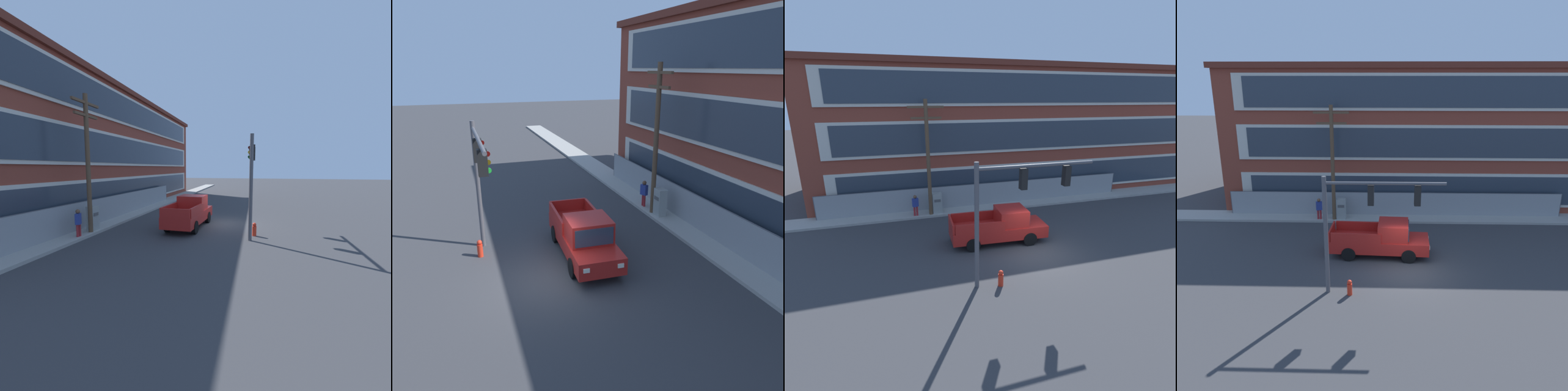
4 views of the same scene
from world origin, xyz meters
The scene contains 10 objects.
ground_plane centered at (0.00, 0.00, 0.00)m, with size 160.00×160.00×0.00m, color #38383A.
sidewalk_building_side centered at (0.00, 7.88, 0.08)m, with size 80.00×1.96×0.16m, color #9E9B93.
brick_mill_building centered at (4.75, 14.76, 5.43)m, with size 36.63×12.39×10.84m.
chain_link_fence centered at (-0.62, 8.25, 0.95)m, with size 24.04×0.06×1.87m.
traffic_signal_mast centered at (-2.45, -2.04, 4.10)m, with size 5.47×0.43×5.76m.
pickup_truck_red centered at (-1.49, 2.00, 0.96)m, with size 5.74×2.23×2.05m.
utility_pole_near_corner centered at (-4.89, 7.23, 4.50)m, with size 2.36×0.26×8.13m.
electrical_cabinet centered at (-4.39, 7.41, 0.82)m, with size 0.66×0.49×1.64m.
pedestrian_near_cabinet centered at (-5.96, 7.24, 0.97)m, with size 0.46×0.36×1.69m.
fire_hydrant centered at (-2.99, -2.28, 0.38)m, with size 0.24×0.24×0.78m.
Camera 3 is at (-7.27, -13.55, 8.19)m, focal length 28.00 mm.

